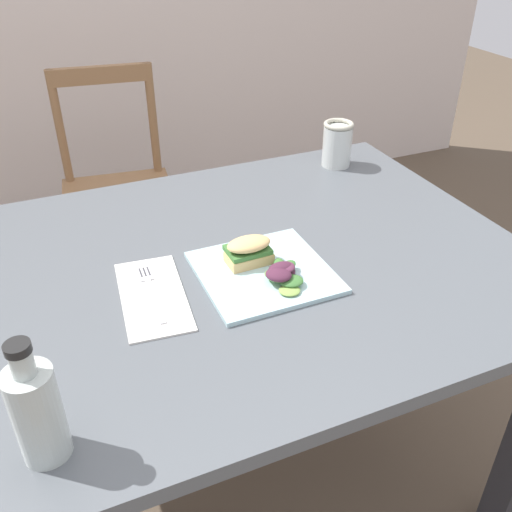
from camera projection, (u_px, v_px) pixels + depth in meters
dining_table at (233, 308)px, 1.23m from camera, size 1.24×0.92×0.74m
chair_wooden_far at (118, 191)px, 2.10m from camera, size 0.45×0.45×0.87m
plate_lunch at (264, 272)px, 1.13m from camera, size 0.25×0.25×0.01m
sandwich_half_front at (249, 250)px, 1.13m from camera, size 0.09×0.07×0.06m
salad_mixed_greens at (283, 273)px, 1.09m from camera, size 0.09×0.13×0.03m
napkin_folded at (153, 296)px, 1.07m from camera, size 0.14×0.26×0.00m
fork_on_napkin at (151, 289)px, 1.08m from camera, size 0.03×0.19×0.00m
bottle_cold_brew at (38, 417)px, 0.73m from camera, size 0.07×0.07×0.19m
mason_jar_iced_tea at (337, 146)px, 1.55m from camera, size 0.08×0.08×0.12m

